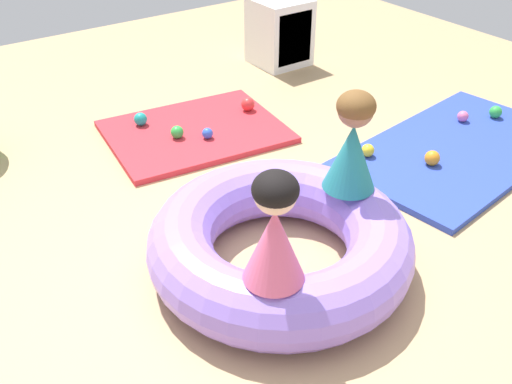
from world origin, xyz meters
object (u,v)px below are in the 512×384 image
object	(u,v)px
child_in_pink	(275,230)
play_ball_red	(248,104)
play_ball_yellow	(368,150)
play_ball_pink	(463,116)
play_ball_blue	(207,133)
play_ball_green_second	(496,112)
child_in_teal	(352,142)
play_ball_green	(177,132)
play_ball_orange	(432,158)
play_ball_teal	(141,119)
inflatable_cushion	(280,242)
storage_cube	(281,33)

from	to	relation	value
child_in_pink	play_ball_red	distance (m)	2.19
play_ball_yellow	play_ball_pink	world-z (taller)	play_ball_yellow
child_in_pink	play_ball_red	xyz separation A→B (m)	(1.12, 1.82, -0.47)
play_ball_blue	play_ball_green_second	bearing A→B (deg)	-26.49
child_in_teal	play_ball_yellow	xyz separation A→B (m)	(0.66, 0.50, -0.49)
play_ball_green	play_ball_orange	bearing A→B (deg)	-47.43
play_ball_blue	play_ball_red	bearing A→B (deg)	23.00
play_ball_green_second	play_ball_pink	bearing A→B (deg)	158.37
play_ball_teal	play_ball_red	bearing A→B (deg)	-17.75
inflatable_cushion	play_ball_green_second	size ratio (longest dim) A/B	14.41
play_ball_yellow	storage_cube	size ratio (longest dim) A/B	0.15
play_ball_orange	storage_cube	xyz separation A→B (m)	(0.33, 1.99, 0.19)
inflatable_cushion	play_ball_teal	bearing A→B (deg)	86.92
play_ball_blue	play_ball_orange	world-z (taller)	play_ball_orange
inflatable_cushion	play_ball_yellow	xyz separation A→B (m)	(1.09, 0.50, -0.08)
play_ball_blue	play_ball_green_second	size ratio (longest dim) A/B	0.84
play_ball_teal	play_ball_orange	distance (m)	1.98
play_ball_red	play_ball_green_second	bearing A→B (deg)	-38.99
inflatable_cushion	play_ball_pink	xyz separation A→B (m)	(1.99, 0.47, -0.08)
play_ball_pink	storage_cube	distance (m)	1.76
play_ball_pink	play_ball_orange	distance (m)	0.71
play_ball_green	inflatable_cushion	bearing A→B (deg)	-98.43
play_ball_green	play_ball_green_second	size ratio (longest dim) A/B	0.98
child_in_teal	play_ball_blue	distance (m)	1.38
play_ball_teal	child_in_teal	bearing A→B (deg)	-79.06
play_ball_orange	play_ball_green_second	xyz separation A→B (m)	(0.89, 0.18, -0.00)
play_ball_pink	storage_cube	size ratio (longest dim) A/B	0.14
play_ball_pink	play_ball_yellow	bearing A→B (deg)	178.05
child_in_pink	play_ball_pink	bearing A→B (deg)	14.15
play_ball_red	play_ball_pink	distance (m)	1.54
play_ball_yellow	play_ball_red	world-z (taller)	play_ball_red
child_in_teal	play_ball_green	bearing A→B (deg)	-94.37
play_ball_orange	play_ball_yellow	bearing A→B (deg)	129.25
play_ball_orange	play_ball_red	bearing A→B (deg)	110.83
child_in_teal	storage_cube	world-z (taller)	child_in_teal
child_in_pink	play_ball_orange	world-z (taller)	child_in_pink
child_in_pink	play_ball_pink	size ratio (longest dim) A/B	6.35
child_in_teal	play_ball_pink	size ratio (longest dim) A/B	6.59
inflatable_cushion	play_ball_red	distance (m)	1.72
child_in_teal	play_ball_green_second	xyz separation A→B (m)	(1.80, 0.37, -0.48)
play_ball_green	play_ball_red	xyz separation A→B (m)	(0.63, 0.08, 0.01)
play_ball_blue	storage_cube	distance (m)	1.58
play_ball_yellow	play_ball_green_second	bearing A→B (deg)	-6.31
child_in_teal	play_ball_red	world-z (taller)	child_in_teal
play_ball_red	inflatable_cushion	bearing A→B (deg)	-119.35
play_ball_green	play_ball_yellow	world-z (taller)	play_ball_green
play_ball_yellow	play_ball_red	bearing A→B (deg)	103.78
play_ball_teal	play_ball_orange	size ratio (longest dim) A/B	0.97
play_ball_yellow	play_ball_red	distance (m)	1.02
inflatable_cushion	storage_cube	xyz separation A→B (m)	(1.67, 2.19, 0.12)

